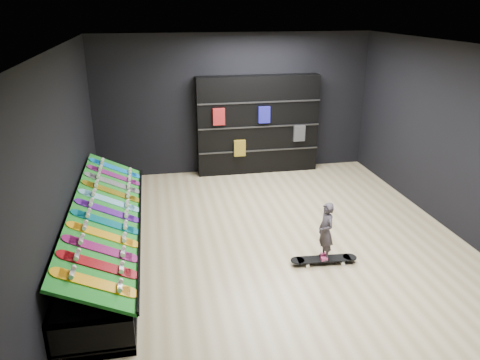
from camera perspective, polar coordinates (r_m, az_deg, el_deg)
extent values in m
cube|color=tan|center=(7.54, 4.05, -7.40)|extent=(6.00, 7.00, 0.01)
cube|color=white|center=(6.68, 4.72, 15.94)|extent=(6.00, 7.00, 0.01)
cube|color=black|center=(10.28, -0.72, 9.22)|extent=(6.00, 0.02, 3.00)
cube|color=black|center=(3.98, 17.69, -11.37)|extent=(6.00, 0.02, 3.00)
cube|color=black|center=(6.85, -20.68, 1.94)|extent=(0.02, 7.00, 3.00)
cube|color=black|center=(8.25, 24.98, 4.38)|extent=(0.02, 7.00, 3.00)
cube|color=#106816|center=(7.06, -15.88, -3.84)|extent=(0.92, 4.50, 0.46)
cube|color=black|center=(10.30, 2.17, 6.75)|extent=(2.66, 0.31, 2.13)
imported|color=black|center=(6.85, 10.33, -7.47)|extent=(0.15, 0.21, 0.52)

